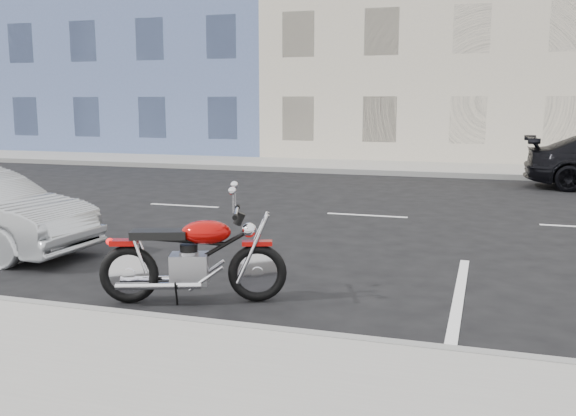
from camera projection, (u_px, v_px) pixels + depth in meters
name	position (u px, v px, depth m)	size (l,w,h in m)	color
ground	(472.00, 221.00, 12.11)	(120.00, 120.00, 0.00)	black
sidewalk_far	(327.00, 166.00, 21.76)	(80.00, 3.40, 0.15)	gray
curb_far	(314.00, 170.00, 20.16)	(80.00, 0.12, 0.16)	gray
bldg_blue	(183.00, 10.00, 30.51)	(12.00, 12.00, 13.00)	#506494
bldg_cream	(441.00, 17.00, 27.09)	(12.00, 12.00, 11.50)	beige
motorcycle	(260.00, 260.00, 7.18)	(2.01, 0.95, 1.05)	black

